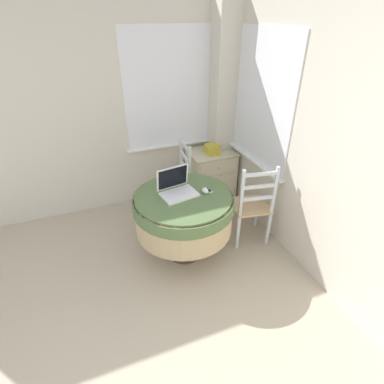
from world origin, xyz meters
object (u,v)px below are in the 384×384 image
at_px(dining_chair_near_back_window, 176,182).
at_px(storage_box, 212,149).
at_px(round_dining_table, 184,210).
at_px(corner_cabinet, 211,174).
at_px(computer_mouse, 205,191).
at_px(cell_phone, 208,190).
at_px(book_on_cabinet, 212,152).
at_px(dining_chair_near_right_window, 251,206).
at_px(laptop, 177,188).

height_order(dining_chair_near_back_window, storage_box, dining_chair_near_back_window).
height_order(round_dining_table, storage_box, storage_box).
bearing_deg(dining_chair_near_back_window, corner_cabinet, 20.19).
xyz_separation_m(round_dining_table, dining_chair_near_back_window, (0.18, 0.79, -0.12)).
bearing_deg(dining_chair_near_back_window, computer_mouse, -86.77).
bearing_deg(computer_mouse, round_dining_table, 173.16).
bearing_deg(round_dining_table, cell_phone, -0.81).
bearing_deg(round_dining_table, dining_chair_near_back_window, 77.31).
relative_size(dining_chair_near_back_window, book_on_cabinet, 4.19).
height_order(round_dining_table, book_on_cabinet, round_dining_table).
bearing_deg(corner_cabinet, dining_chair_near_right_window, -88.50).
height_order(storage_box, book_on_cabinet, storage_box).
relative_size(storage_box, book_on_cabinet, 0.75).
bearing_deg(book_on_cabinet, dining_chair_near_back_window, -162.85).
bearing_deg(corner_cabinet, book_on_cabinet, -97.76).
bearing_deg(cell_phone, dining_chair_near_right_window, -3.05).
bearing_deg(laptop, dining_chair_near_back_window, 73.01).
distance_m(computer_mouse, dining_chair_near_right_window, 0.65).
distance_m(round_dining_table, storage_box, 1.23).
bearing_deg(cell_phone, laptop, 166.79).
bearing_deg(corner_cabinet, cell_phone, -116.45).
height_order(dining_chair_near_back_window, book_on_cabinet, dining_chair_near_back_window).
bearing_deg(computer_mouse, dining_chair_near_right_window, -0.52).
relative_size(laptop, dining_chair_near_back_window, 0.39).
distance_m(dining_chair_near_right_window, storage_box, 1.04).
relative_size(corner_cabinet, book_on_cabinet, 2.93).
height_order(round_dining_table, dining_chair_near_right_window, dining_chair_near_right_window).
bearing_deg(laptop, storage_box, 48.54).
height_order(cell_phone, corner_cabinet, cell_phone).
distance_m(round_dining_table, dining_chair_near_back_window, 0.81).
bearing_deg(dining_chair_near_right_window, cell_phone, 176.95).
relative_size(cell_phone, dining_chair_near_right_window, 0.12).
bearing_deg(round_dining_table, laptop, 121.98).
bearing_deg(computer_mouse, laptop, 160.35).
bearing_deg(round_dining_table, storage_box, 52.15).
height_order(computer_mouse, storage_box, computer_mouse).
bearing_deg(corner_cabinet, storage_box, -110.77).
relative_size(laptop, corner_cabinet, 0.56).
xyz_separation_m(round_dining_table, laptop, (-0.04, 0.07, 0.23)).
height_order(dining_chair_near_right_window, storage_box, dining_chair_near_right_window).
bearing_deg(dining_chair_near_right_window, round_dining_table, 177.69).
bearing_deg(cell_phone, book_on_cabinet, 62.94).
bearing_deg(corner_cabinet, laptop, -130.79).
relative_size(computer_mouse, dining_chair_near_right_window, 0.10).
distance_m(laptop, cell_phone, 0.32).
xyz_separation_m(round_dining_table, dining_chair_near_right_window, (0.79, -0.03, -0.12)).
bearing_deg(cell_phone, storage_box, 63.34).
distance_m(computer_mouse, cell_phone, 0.05).
bearing_deg(dining_chair_near_back_window, round_dining_table, -102.69).
bearing_deg(dining_chair_near_back_window, book_on_cabinet, 17.15).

